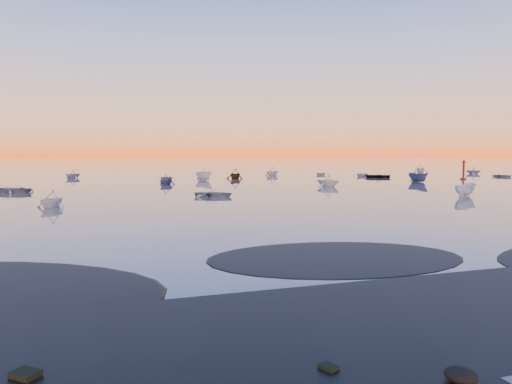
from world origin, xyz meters
name	(u,v)px	position (x,y,z in m)	size (l,w,h in m)	color
ground	(171,172)	(0.00, 100.00, 0.00)	(600.00, 600.00, 0.00)	#6C615A
moored_fleet	(222,184)	(0.00, 53.00, 0.00)	(124.00, 58.00, 1.20)	silver
boat_near_left	(214,197)	(-6.35, 32.56, 0.00)	(4.04, 1.68, 1.01)	slate
boat_near_center	(465,197)	(18.65, 24.00, 0.00)	(4.03, 1.70, 1.39)	silver
boat_near_right	(328,186)	(12.26, 42.86, 0.00)	(3.71, 1.67, 1.30)	silver
channel_marker	(464,171)	(42.52, 51.36, 1.41)	(1.01, 1.01, 3.58)	#47130F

